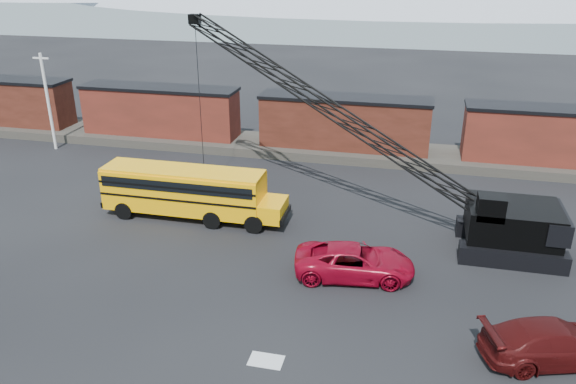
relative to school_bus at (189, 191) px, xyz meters
name	(u,v)px	position (x,y,z in m)	size (l,w,h in m)	color
ground	(278,304)	(7.65, -7.99, -1.79)	(160.00, 160.00, 0.00)	black
gravel_berm	(343,151)	(7.65, 14.01, -1.44)	(120.00, 5.00, 0.70)	#454039
boxcar_west_far	(1,100)	(-24.35, 14.01, 0.97)	(13.70, 3.10, 4.17)	#572318
boxcar_west_near	(161,111)	(-8.35, 14.01, 0.97)	(13.70, 3.10, 4.17)	#4B1D15
boxcar_mid	(344,122)	(7.65, 14.01, 0.97)	(13.70, 3.10, 4.17)	#572318
boxcar_east_near	(558,136)	(23.65, 14.01, 0.97)	(13.70, 3.10, 4.17)	#4B1D15
utility_pole	(48,101)	(-16.35, 10.01, 2.36)	(1.40, 0.24, 8.00)	silver
snow_patch	(266,360)	(8.15, -11.99, -1.78)	(1.40, 0.90, 0.02)	silver
school_bus	(189,191)	(0.00, 0.00, 0.00)	(11.65, 2.65, 3.19)	#FFAC05
red_pickup	(354,262)	(10.83, -4.65, -0.95)	(2.80, 6.07, 1.69)	maroon
maroon_suv	(554,342)	(19.45, -9.25, -0.94)	(2.39, 5.87, 1.70)	#3F0B0B
crawler_crane	(332,110)	(8.39, 2.34, 5.00)	(22.98, 7.51, 11.99)	black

